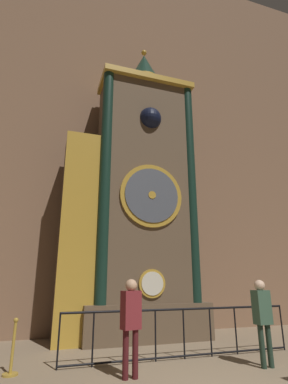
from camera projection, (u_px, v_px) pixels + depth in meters
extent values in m
cube|color=#846047|center=(131.00, 115.00, 11.96)|extent=(24.00, 0.30, 15.99)
cube|color=brown|center=(144.00, 321.00, 8.83)|extent=(3.75, 1.61, 1.02)
cube|color=brown|center=(144.00, 184.00, 10.02)|extent=(3.00, 1.40, 7.47)
cube|color=gold|center=(145.00, 89.00, 10.94)|extent=(3.24, 1.54, 0.20)
cylinder|color=gold|center=(152.00, 283.00, 8.46)|extent=(0.79, 0.05, 0.79)
cylinder|color=silver|center=(152.00, 283.00, 8.44)|extent=(0.65, 0.03, 0.65)
cylinder|color=gold|center=(151.00, 195.00, 9.19)|extent=(1.99, 0.07, 1.99)
cylinder|color=#4C515B|center=(152.00, 195.00, 9.15)|extent=(1.71, 0.04, 1.71)
cylinder|color=gold|center=(152.00, 195.00, 9.13)|extent=(0.24, 0.03, 0.24)
cube|color=#3A2D21|center=(146.00, 125.00, 10.41)|extent=(0.95, 0.42, 0.95)
sphere|color=black|center=(150.00, 119.00, 10.03)|extent=(0.76, 0.76, 0.76)
cylinder|color=#142D23|center=(105.00, 174.00, 9.05)|extent=(0.35, 0.35, 7.47)
cylinder|color=#142D23|center=(191.00, 183.00, 9.91)|extent=(0.35, 0.35, 7.47)
cylinder|color=gold|center=(144.00, 84.00, 11.11)|extent=(1.14, 1.14, 0.30)
cone|color=#163227|center=(144.00, 68.00, 11.31)|extent=(1.08, 1.08, 1.14)
sphere|color=gold|center=(144.00, 53.00, 11.50)|extent=(0.20, 0.20, 0.20)
cube|color=#4C3828|center=(78.00, 233.00, 8.95)|extent=(1.05, 1.19, 6.01)
cube|color=gold|center=(80.00, 230.00, 8.39)|extent=(1.10, 0.06, 6.01)
cylinder|color=black|center=(58.00, 341.00, 5.90)|extent=(0.04, 0.04, 1.04)
cylinder|color=black|center=(93.00, 338.00, 6.11)|extent=(0.04, 0.04, 1.04)
cylinder|color=black|center=(125.00, 337.00, 6.31)|extent=(0.04, 0.04, 1.04)
cylinder|color=black|center=(155.00, 335.00, 6.52)|extent=(0.04, 0.04, 1.04)
cylinder|color=black|center=(184.00, 333.00, 6.73)|extent=(0.04, 0.04, 1.04)
cylinder|color=black|center=(211.00, 331.00, 6.93)|extent=(0.04, 0.04, 1.04)
cylinder|color=black|center=(236.00, 330.00, 7.14)|extent=(0.04, 0.04, 1.04)
cylinder|color=black|center=(259.00, 328.00, 7.34)|extent=(0.04, 0.04, 1.04)
cylinder|color=black|center=(282.00, 327.00, 7.55)|extent=(0.04, 0.04, 1.04)
cylinder|color=black|center=(183.00, 309.00, 6.87)|extent=(5.45, 0.05, 0.05)
cylinder|color=black|center=(185.00, 356.00, 6.60)|extent=(5.45, 0.04, 0.04)
cylinder|color=#461518|center=(126.00, 354.00, 5.32)|extent=(0.11, 0.11, 0.80)
cylinder|color=#461518|center=(135.00, 354.00, 5.37)|extent=(0.11, 0.11, 0.80)
cube|color=maroon|center=(131.00, 310.00, 5.55)|extent=(0.38, 0.29, 0.67)
sphere|color=tan|center=(131.00, 285.00, 5.68)|extent=(0.22, 0.22, 0.22)
cylinder|color=#213427|center=(262.00, 346.00, 5.98)|extent=(0.11, 0.11, 0.80)
cylinder|color=#213427|center=(269.00, 346.00, 6.04)|extent=(0.11, 0.11, 0.80)
cube|color=#385642|center=(262.00, 307.00, 6.22)|extent=(0.36, 0.25, 0.67)
sphere|color=beige|center=(259.00, 285.00, 6.34)|extent=(0.22, 0.22, 0.22)
cylinder|color=#B28E33|center=(10.00, 375.00, 5.45)|extent=(0.28, 0.28, 0.04)
cylinder|color=#B28E33|center=(13.00, 348.00, 5.57)|extent=(0.06, 0.06, 0.90)
sphere|color=#B28E33|center=(16.00, 320.00, 5.70)|extent=(0.09, 0.09, 0.09)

